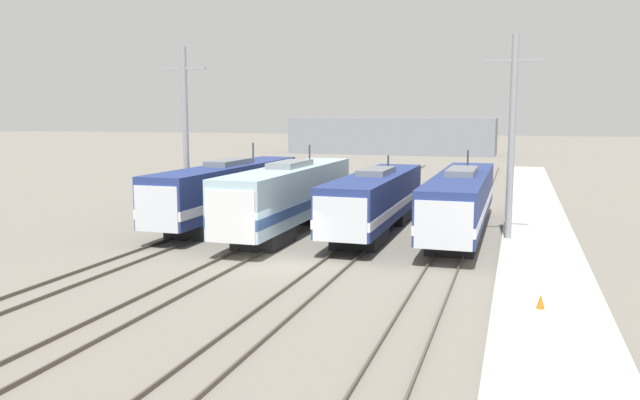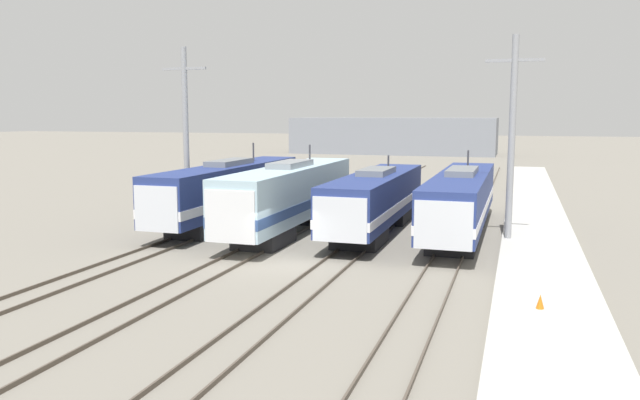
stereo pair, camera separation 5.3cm
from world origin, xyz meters
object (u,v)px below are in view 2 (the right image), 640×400
(locomotive_far_left, at_px, (227,191))
(locomotive_far_right, at_px, (461,201))
(catenary_tower_right, at_px, (512,137))
(locomotive_center_right, at_px, (374,200))
(catenary_tower_left, at_px, (186,134))
(locomotive_center_left, at_px, (288,197))
(traffic_cone, at_px, (540,302))

(locomotive_far_left, bearing_deg, locomotive_far_right, 1.69)
(locomotive_far_right, distance_m, catenary_tower_right, 4.90)
(catenary_tower_right, bearing_deg, locomotive_far_left, 177.29)
(catenary_tower_right, bearing_deg, locomotive_center_right, 177.68)
(locomotive_far_right, bearing_deg, catenary_tower_left, -175.80)
(locomotive_far_left, xyz_separation_m, catenary_tower_left, (-2.44, -0.84, 3.74))
(locomotive_center_left, relative_size, locomotive_center_right, 1.04)
(locomotive_far_right, xyz_separation_m, traffic_cone, (4.10, -14.31, -1.52))
(locomotive_center_left, distance_m, catenary_tower_right, 13.27)
(catenary_tower_left, distance_m, catenary_tower_right, 20.12)
(locomotive_center_left, height_order, catenary_tower_left, catenary_tower_left)
(locomotive_far_left, bearing_deg, catenary_tower_right, -2.71)
(locomotive_far_left, height_order, locomotive_center_left, locomotive_center_left)
(locomotive_far_right, relative_size, catenary_tower_right, 1.63)
(locomotive_far_left, relative_size, catenary_tower_right, 1.56)
(locomotive_far_right, bearing_deg, traffic_cone, -74.02)
(locomotive_center_right, distance_m, traffic_cone, 16.21)
(locomotive_far_left, bearing_deg, catenary_tower_left, -161.11)
(locomotive_far_left, height_order, catenary_tower_left, catenary_tower_left)
(locomotive_far_left, distance_m, traffic_cone, 23.60)
(locomotive_center_right, height_order, catenary_tower_left, catenary_tower_left)
(locomotive_center_right, relative_size, locomotive_far_right, 0.87)
(locomotive_far_left, xyz_separation_m, locomotive_center_left, (4.97, -1.94, 0.07))
(locomotive_far_left, distance_m, catenary_tower_right, 18.09)
(locomotive_far_left, height_order, locomotive_far_right, locomotive_far_left)
(catenary_tower_left, relative_size, traffic_cone, 22.07)
(catenary_tower_right, relative_size, traffic_cone, 22.07)
(locomotive_far_left, distance_m, locomotive_far_right, 14.93)
(locomotive_far_left, height_order, traffic_cone, locomotive_far_left)
(locomotive_far_right, height_order, traffic_cone, locomotive_far_right)
(catenary_tower_right, bearing_deg, catenary_tower_left, 180.00)
(catenary_tower_right, distance_m, traffic_cone, 14.16)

